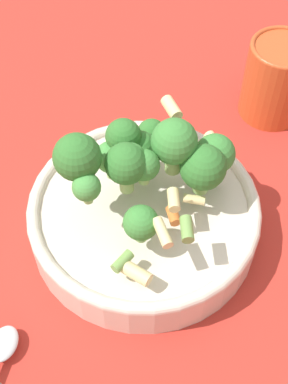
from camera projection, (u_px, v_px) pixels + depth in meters
name	position (u px, v px, depth m)	size (l,w,h in m)	color
ground_plane	(144.00, 229.00, 0.59)	(3.00, 3.00, 0.00)	#B72D23
bowl	(144.00, 215.00, 0.57)	(0.24, 0.24, 0.05)	beige
pasta_salad	(150.00, 161.00, 0.51)	(0.15, 0.18, 0.10)	#8CB766
cup	(277.00, 79.00, 0.66)	(0.08, 0.08, 0.10)	#CC4C23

